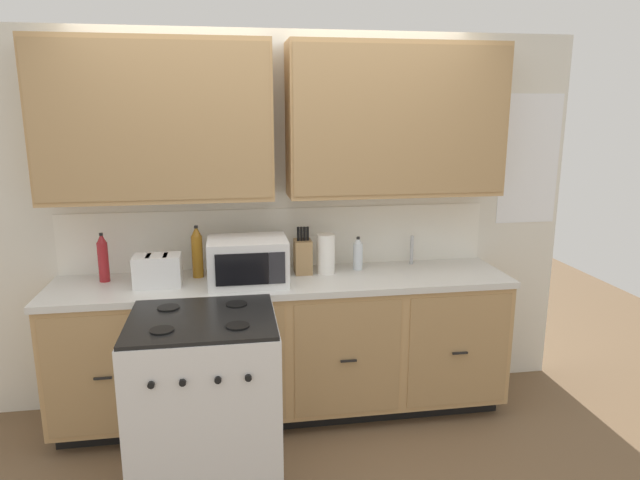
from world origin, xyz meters
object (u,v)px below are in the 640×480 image
(microwave, at_px, (248,261))
(bottle_amber, at_px, (197,252))
(bottle_red, at_px, (103,258))
(stove_range, at_px, (206,401))
(knife_block, at_px, (303,256))
(toaster, at_px, (158,270))
(bottle_clear, at_px, (358,253))
(paper_towel_roll, at_px, (326,254))

(microwave, relative_size, bottle_amber, 1.43)
(bottle_red, bearing_deg, stove_range, -50.56)
(knife_block, height_order, bottle_amber, bottle_amber)
(knife_block, bearing_deg, toaster, -171.83)
(toaster, bearing_deg, bottle_clear, 7.05)
(knife_block, relative_size, bottle_amber, 0.93)
(microwave, bearing_deg, bottle_clear, 14.84)
(toaster, bearing_deg, microwave, -3.90)
(paper_towel_roll, height_order, bottle_clear, paper_towel_roll)
(bottle_amber, bearing_deg, toaster, -147.51)
(paper_towel_roll, distance_m, bottle_clear, 0.23)
(stove_range, xyz_separation_m, bottle_red, (-0.62, 0.75, 0.61))
(paper_towel_roll, relative_size, bottle_amber, 0.78)
(toaster, height_order, bottle_amber, bottle_amber)
(paper_towel_roll, height_order, bottle_red, bottle_red)
(bottle_amber, bearing_deg, bottle_clear, 0.61)
(toaster, relative_size, bottle_clear, 1.26)
(toaster, height_order, paper_towel_roll, paper_towel_roll)
(microwave, distance_m, bottle_amber, 0.36)
(paper_towel_roll, height_order, bottle_amber, bottle_amber)
(paper_towel_roll, distance_m, bottle_red, 1.39)
(stove_range, bearing_deg, bottle_amber, 93.83)
(stove_range, xyz_separation_m, paper_towel_roll, (0.77, 0.71, 0.59))
(knife_block, distance_m, bottle_red, 1.24)
(paper_towel_roll, bearing_deg, bottle_clear, 14.25)
(toaster, xyz_separation_m, bottle_amber, (0.23, 0.15, 0.07))
(microwave, xyz_separation_m, bottle_red, (-0.88, 0.18, 0.01))
(microwave, relative_size, paper_towel_roll, 1.85)
(bottle_clear, bearing_deg, bottle_amber, -179.39)
(toaster, height_order, knife_block, knife_block)
(paper_towel_roll, xyz_separation_m, bottle_clear, (0.23, 0.06, -0.02))
(toaster, bearing_deg, paper_towel_roll, 5.46)
(microwave, distance_m, paper_towel_roll, 0.53)
(toaster, xyz_separation_m, bottle_red, (-0.34, 0.14, 0.05))
(stove_range, distance_m, bottle_red, 1.15)
(paper_towel_roll, relative_size, bottle_red, 0.84)
(stove_range, relative_size, toaster, 3.39)
(microwave, bearing_deg, bottle_amber, 149.47)
(stove_range, height_order, knife_block, knife_block)
(paper_towel_roll, bearing_deg, bottle_amber, 176.77)
(knife_block, bearing_deg, bottle_clear, 4.32)
(bottle_clear, bearing_deg, toaster, -172.95)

